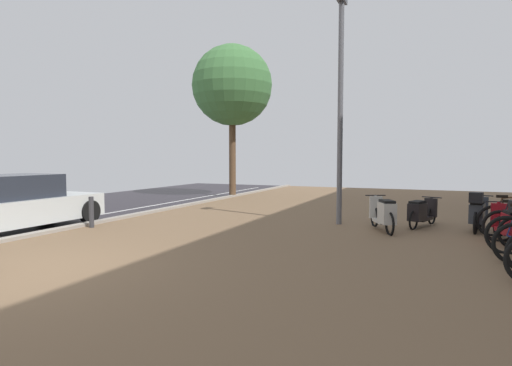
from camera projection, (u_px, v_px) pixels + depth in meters
ground at (84, 286)px, 5.80m from camera, size 21.00×40.00×0.13m
bicycle_rack_06 at (511, 221)px, 9.24m from camera, size 1.42×0.48×1.02m
scooter_near at (510, 223)px, 8.49m from camera, size 0.60×1.79×0.97m
scooter_mid at (384, 214)px, 9.90m from camera, size 0.86×1.61×0.85m
scooter_far at (478, 213)px, 9.93m from camera, size 0.65×1.78×1.00m
scooter_extra at (421, 213)px, 10.48m from camera, size 0.80×1.62×0.76m
parked_car_near at (6, 205)px, 9.87m from camera, size 1.85×4.49×1.36m
lamp_post at (340, 99)px, 10.81m from camera, size 0.20×0.52×5.98m
street_tree at (232, 86)px, 18.46m from camera, size 3.60×3.60×6.81m
bollard_far at (91, 212)px, 10.45m from camera, size 0.12×0.12×0.79m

